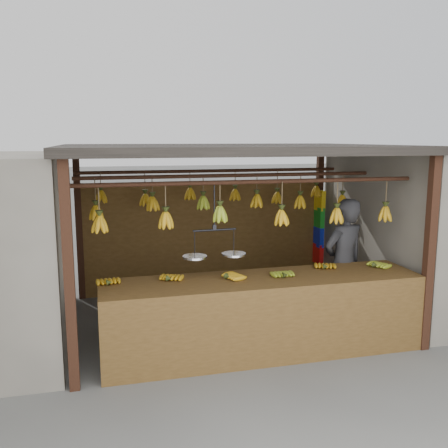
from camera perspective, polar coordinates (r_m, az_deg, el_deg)
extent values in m
plane|color=#5B5B57|center=(7.05, 0.61, -10.88)|extent=(80.00, 80.00, 0.00)
cube|color=black|center=(5.06, -17.27, -5.97)|extent=(0.10, 0.10, 2.30)
cube|color=black|center=(6.26, 22.40, -3.29)|extent=(0.10, 0.10, 2.30)
cube|color=black|center=(7.99, -16.24, -0.25)|extent=(0.10, 0.10, 2.30)
cube|color=black|center=(8.80, 10.76, 0.86)|extent=(0.10, 0.10, 2.30)
cube|color=black|center=(6.60, 0.65, 8.59)|extent=(4.30, 3.30, 0.10)
cylinder|color=black|center=(5.65, 3.26, 4.83)|extent=(4.00, 0.05, 0.05)
cylinder|color=black|center=(6.61, 0.64, 5.56)|extent=(4.00, 0.05, 0.05)
cylinder|color=black|center=(7.58, -1.31, 6.09)|extent=(4.00, 0.05, 0.05)
cube|color=brown|center=(8.21, -2.07, -1.38)|extent=(4.00, 0.06, 1.80)
cube|color=brown|center=(5.80, 4.49, -6.52)|extent=(3.71, 0.82, 0.08)
cube|color=brown|center=(5.57, 5.82, -11.71)|extent=(3.71, 0.04, 0.90)
cube|color=black|center=(5.33, -12.92, -13.40)|extent=(0.07, 0.07, 0.82)
cube|color=black|center=(6.41, 20.77, -9.78)|extent=(0.07, 0.07, 0.82)
cube|color=black|center=(6.00, -13.11, -10.71)|extent=(0.07, 0.07, 0.82)
cube|color=black|center=(6.98, 17.36, -7.99)|extent=(0.07, 0.07, 0.82)
ellipsoid|color=#C38C14|center=(5.59, -12.99, -6.62)|extent=(0.20, 0.25, 0.06)
ellipsoid|color=#C38C14|center=(5.64, -6.29, -6.30)|extent=(0.27, 0.29, 0.06)
ellipsoid|color=#C38C14|center=(5.68, 0.41, -6.12)|extent=(0.29, 0.25, 0.06)
ellipsoid|color=#92A523|center=(5.78, 7.03, -5.91)|extent=(0.18, 0.24, 0.06)
ellipsoid|color=#C38C14|center=(6.23, 11.54, -4.88)|extent=(0.25, 0.29, 0.06)
ellipsoid|color=#92A523|center=(6.45, 16.91, -4.60)|extent=(0.30, 0.27, 0.06)
ellipsoid|color=#C38C14|center=(5.46, -14.02, -0.03)|extent=(0.16, 0.16, 0.28)
ellipsoid|color=#C38C14|center=(5.50, -6.66, 0.42)|extent=(0.16, 0.16, 0.28)
ellipsoid|color=#92A523|center=(5.59, -0.46, 1.13)|extent=(0.16, 0.16, 0.28)
ellipsoid|color=#C38C14|center=(5.77, 6.60, 0.73)|extent=(0.16, 0.16, 0.28)
ellipsoid|color=#C38C14|center=(6.12, 12.75, 0.93)|extent=(0.16, 0.16, 0.28)
ellipsoid|color=#C38C14|center=(6.47, 17.93, 1.10)|extent=(0.16, 0.16, 0.28)
ellipsoid|color=#C38C14|center=(6.39, -14.41, 1.27)|extent=(0.16, 0.16, 0.28)
ellipsoid|color=#C38C14|center=(6.48, -8.16, 2.31)|extent=(0.16, 0.16, 0.28)
ellipsoid|color=#92A523|center=(6.57, -2.38, 2.45)|extent=(0.16, 0.16, 0.28)
ellipsoid|color=#C38C14|center=(6.74, 3.76, 2.65)|extent=(0.16, 0.16, 0.28)
ellipsoid|color=#C38C14|center=(7.02, 8.69, 2.52)|extent=(0.16, 0.16, 0.28)
ellipsoid|color=#C38C14|center=(7.29, 13.36, 2.55)|extent=(0.16, 0.16, 0.28)
ellipsoid|color=#C38C14|center=(7.37, -13.87, 3.04)|extent=(0.16, 0.16, 0.28)
ellipsoid|color=#C38C14|center=(7.47, -8.98, 2.75)|extent=(0.16, 0.16, 0.28)
ellipsoid|color=#C38C14|center=(7.55, -3.90, 3.47)|extent=(0.16, 0.16, 0.28)
ellipsoid|color=#C38C14|center=(7.73, 1.28, 3.37)|extent=(0.16, 0.16, 0.28)
ellipsoid|color=#C38C14|center=(7.90, 6.08, 3.01)|extent=(0.16, 0.16, 0.28)
ellipsoid|color=#C38C14|center=(8.19, 10.49, 3.69)|extent=(0.16, 0.16, 0.28)
cylinder|color=black|center=(5.57, -1.11, 2.01)|extent=(0.02, 0.02, 0.53)
cylinder|color=black|center=(5.61, -1.10, -0.69)|extent=(0.50, 0.04, 0.02)
cylinder|color=silver|center=(5.62, -3.36, -3.82)|extent=(0.27, 0.27, 0.02)
cylinder|color=silver|center=(5.74, 1.12, -3.52)|extent=(0.27, 0.27, 0.02)
imported|color=#262628|center=(6.74, 13.50, -4.43)|extent=(0.72, 0.58, 1.72)
cube|color=yellow|center=(8.60, 10.88, 2.66)|extent=(0.08, 0.26, 0.34)
cube|color=#199926|center=(8.64, 10.82, 0.76)|extent=(0.08, 0.26, 0.34)
cube|color=#1426BF|center=(8.70, 10.75, -1.46)|extent=(0.08, 0.26, 0.34)
cube|color=red|center=(8.76, 10.69, -3.33)|extent=(0.08, 0.26, 0.34)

